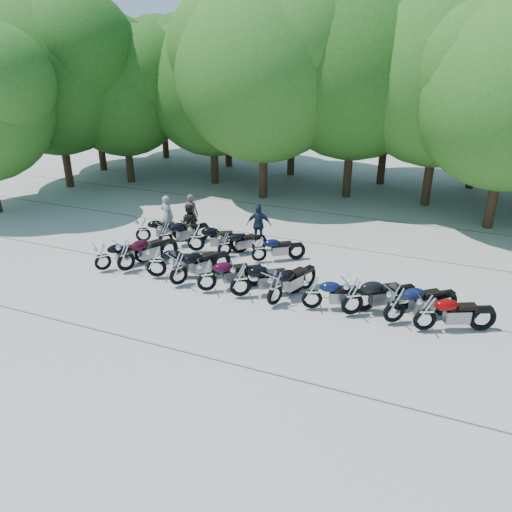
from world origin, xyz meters
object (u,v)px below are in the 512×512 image
at_px(motorcycle_10, 426,312).
at_px(motorcycle_15, 259,248).
at_px(motorcycle_6, 275,287).
at_px(motorcycle_14, 225,243).
at_px(motorcycle_7, 312,292).
at_px(motorcycle_9, 395,303).
at_px(rider_0, 167,215).
at_px(rider_1, 189,223).
at_px(motorcycle_5, 240,279).
at_px(motorcycle_0, 102,256).
at_px(rider_3, 191,214).
at_px(motorcycle_12, 165,234).
at_px(motorcycle_13, 196,237).
at_px(motorcycle_3, 178,268).
at_px(rider_2, 259,225).
at_px(motorcycle_1, 125,255).
at_px(motorcycle_2, 156,261).
at_px(motorcycle_4, 207,275).
at_px(motorcycle_8, 353,296).
at_px(motorcycle_11, 143,229).

xyz_separation_m(motorcycle_10, motorcycle_15, (-6.29, 2.72, -0.09)).
xyz_separation_m(motorcycle_6, motorcycle_14, (-3.16, 2.91, -0.10)).
xyz_separation_m(motorcycle_7, motorcycle_15, (-2.89, 2.73, -0.05)).
distance_m(motorcycle_9, rider_0, 10.94).
bearing_deg(rider_1, motorcycle_5, 124.01).
relative_size(motorcycle_0, rider_3, 1.21).
xyz_separation_m(motorcycle_12, motorcycle_13, (1.29, 0.20, 0.02)).
relative_size(motorcycle_3, rider_2, 1.42).
bearing_deg(motorcycle_6, motorcycle_3, 19.29).
distance_m(motorcycle_1, motorcycle_14, 3.77).
bearing_deg(motorcycle_2, motorcycle_15, -72.34).
bearing_deg(motorcycle_14, rider_0, 21.56).
height_order(motorcycle_4, rider_0, rider_0).
relative_size(motorcycle_10, motorcycle_13, 1.00).
relative_size(motorcycle_8, motorcycle_13, 1.05).
xyz_separation_m(motorcycle_5, motorcycle_12, (-4.48, 2.61, -0.04)).
xyz_separation_m(motorcycle_8, rider_2, (-4.85, 4.37, 0.15)).
height_order(motorcycle_1, motorcycle_13, motorcycle_1).
bearing_deg(rider_2, rider_1, 0.66).
xyz_separation_m(motorcycle_4, rider_2, (0.01, 4.66, 0.20)).
bearing_deg(motorcycle_7, rider_2, 18.22).
height_order(motorcycle_3, rider_2, rider_2).
relative_size(motorcycle_9, motorcycle_11, 1.15).
distance_m(motorcycle_11, motorcycle_15, 5.20).
distance_m(motorcycle_1, rider_1, 3.63).
height_order(motorcycle_0, motorcycle_4, motorcycle_4).
height_order(motorcycle_11, motorcycle_15, motorcycle_11).
height_order(motorcycle_2, motorcycle_13, motorcycle_2).
bearing_deg(motorcycle_1, motorcycle_11, -41.55).
distance_m(motorcycle_14, rider_3, 3.14).
bearing_deg(motorcycle_2, motorcycle_8, -115.08).
bearing_deg(motorcycle_4, motorcycle_8, -125.62).
relative_size(motorcycle_15, rider_2, 1.20).
bearing_deg(motorcycle_15, motorcycle_11, 56.04).
relative_size(motorcycle_4, rider_2, 1.36).
distance_m(motorcycle_9, rider_1, 9.62).
xyz_separation_m(motorcycle_10, motorcycle_13, (-8.98, 2.68, 0.00)).
height_order(motorcycle_3, motorcycle_4, motorcycle_3).
xyz_separation_m(motorcycle_0, motorcycle_13, (2.31, 2.85, 0.07)).
height_order(motorcycle_15, rider_0, rider_0).
height_order(motorcycle_11, motorcycle_14, motorcycle_11).
distance_m(motorcycle_1, rider_3, 4.48).
relative_size(motorcycle_7, motorcycle_9, 0.90).
distance_m(motorcycle_3, motorcycle_12, 3.41).
distance_m(motorcycle_2, motorcycle_7, 5.75).
bearing_deg(rider_0, motorcycle_3, 133.97).
bearing_deg(rider_3, motorcycle_3, 112.07).
distance_m(motorcycle_13, motorcycle_15, 2.69).
height_order(motorcycle_3, motorcycle_5, motorcycle_5).
height_order(motorcycle_9, rider_0, rider_0).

